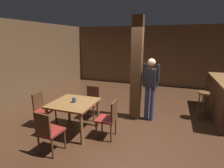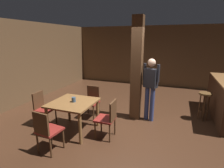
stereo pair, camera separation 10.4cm
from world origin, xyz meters
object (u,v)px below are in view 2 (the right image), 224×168
Objects in this scene: napkin_cup at (74,100)px; chair_north at (92,100)px; chair_west at (43,107)px; chair_south at (47,130)px; bar_counter at (221,99)px; dining_table at (73,106)px; standing_person at (150,85)px; bar_stool_near at (205,100)px; chair_east at (108,117)px.

chair_north is at bearing 89.33° from napkin_cup.
chair_south is at bearing -45.10° from chair_west.
bar_counter reaches higher than chair_south.
bar_counter is at bearing 19.91° from chair_north.
dining_table is 2.08m from standing_person.
standing_person reaches higher than chair_north.
chair_south is at bearing -138.46° from bar_stool_near.
chair_north is at bearing -160.09° from bar_counter.
chair_east reaches higher than napkin_cup.
bar_counter is at bearing 39.32° from chair_east.
dining_table is at bearing -170.29° from napkin_cup.
chair_east is at bearing 45.41° from chair_south.
bar_counter reaches higher than chair_west.
standing_person is 1.56m from bar_stool_near.
chair_east is 1.12× the size of bar_stool_near.
bar_stool_near is at bearing 30.65° from napkin_cup.
napkin_cup is at bearing 1.67° from chair_west.
chair_west is at bearing -136.01° from chair_north.
chair_south is at bearing -91.33° from dining_table.
bar_counter reaches higher than bar_stool_near.
dining_table is 0.92m from chair_west.
standing_person reaches higher than dining_table.
bar_counter is (3.50, 2.15, -0.08)m from dining_table.
dining_table is 1.13× the size of chair_east.
chair_south is 7.64× the size of napkin_cup.
chair_west is 0.99m from napkin_cup.
chair_south is 1.12× the size of bar_stool_near.
chair_north is at bearing 43.99° from chair_west.
dining_table is at bearing -92.12° from chair_north.
chair_south is at bearing -138.98° from bar_counter.
napkin_cup reaches higher than bar_stool_near.
napkin_cup is at bearing -90.67° from chair_north.
chair_east and chair_north have the same top height.
bar_stool_near is at bearing 20.67° from standing_person.
chair_north is 3.69m from bar_counter.
chair_west is at bearing -153.83° from bar_counter.
napkin_cup is (0.94, 0.03, 0.31)m from chair_west.
chair_east is at bearing 1.22° from chair_west.
dining_table is 1.13× the size of chair_north.
napkin_cup reaches higher than dining_table.
chair_north is 0.37× the size of bar_counter.
chair_west is 4.34m from bar_stool_near.
chair_south reaches higher than bar_stool_near.
chair_east is 1.23m from chair_north.
chair_west is (-0.91, -0.02, -0.14)m from dining_table.
dining_table is at bearing -142.27° from standing_person.
bar_counter is (1.88, 0.89, -0.44)m from standing_person.
chair_north is 1.70m from standing_person.
chair_west is 2.88m from standing_person.
napkin_cup is (0.02, 0.00, 0.18)m from dining_table.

